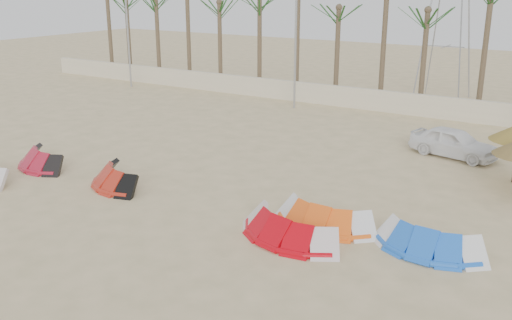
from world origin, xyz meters
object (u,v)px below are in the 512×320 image
Objects in this scene: kite_red_right at (293,224)px; kite_red_left at (46,157)px; kite_blue at (432,236)px; car at (454,143)px; kite_orange at (328,213)px; kite_red_mid at (120,174)px.

kite_red_left is at bearing 177.49° from kite_red_right.
kite_blue is at bearing 3.05° from kite_red_left.
kite_red_right is 11.52m from car.
kite_orange is 3.39m from kite_blue.
kite_red_right is 1.16× the size of kite_blue.
kite_red_mid is at bearing -175.94° from kite_blue.
kite_red_mid is at bearing 175.95° from kite_red_right.
kite_orange is at bearing -179.99° from kite_blue.
kite_red_mid is 0.91× the size of kite_red_right.
kite_orange is 10.03m from car.
kite_red_mid is at bearing 149.44° from car.
kite_orange is (8.54, 0.85, 0.00)m from kite_red_mid.
kite_orange is (0.53, 1.41, -0.00)m from kite_red_right.
kite_red_left and kite_red_right have the same top height.
kite_blue is (16.34, 0.87, 0.00)m from kite_red_left.
kite_red_mid is 8.59m from kite_orange.
kite_red_left is 0.87× the size of kite_red_right.
kite_red_mid is at bearing 0.29° from kite_red_left.
kite_red_mid is 1.02× the size of kite_orange.
car reaches higher than kite_blue.
kite_orange and kite_blue have the same top height.
kite_red_right is at bearing -160.15° from kite_blue.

